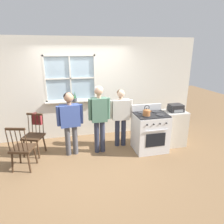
# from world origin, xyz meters

# --- Properties ---
(ground_plane) EXTENTS (16.00, 16.00, 0.00)m
(ground_plane) POSITION_xyz_m (0.00, 0.00, 0.00)
(ground_plane) COLOR brown
(wall_back) EXTENTS (6.40, 0.16, 2.70)m
(wall_back) POSITION_xyz_m (0.02, 1.40, 1.33)
(wall_back) COLOR silver
(wall_back) RESTS_ON ground_plane
(chair_by_window) EXTENTS (0.53, 0.52, 0.97)m
(chair_by_window) POSITION_xyz_m (-1.27, 0.55, 0.45)
(chair_by_window) COLOR #3D2819
(chair_by_window) RESTS_ON ground_plane
(chair_near_wall) EXTENTS (0.51, 0.49, 0.97)m
(chair_near_wall) POSITION_xyz_m (-1.42, -0.04, 0.45)
(chair_near_wall) COLOR #3D2819
(chair_near_wall) RESTS_ON ground_plane
(person_elderly_left) EXTENTS (0.60, 0.25, 1.49)m
(person_elderly_left) POSITION_xyz_m (-0.43, 0.34, 0.92)
(person_elderly_left) COLOR #4C4C51
(person_elderly_left) RESTS_ON ground_plane
(person_teen_center) EXTENTS (0.50, 0.22, 1.61)m
(person_teen_center) POSITION_xyz_m (0.23, 0.31, 0.97)
(person_teen_center) COLOR #2D3347
(person_teen_center) RESTS_ON ground_plane
(person_adult_right) EXTENTS (0.58, 0.24, 1.46)m
(person_adult_right) POSITION_xyz_m (0.80, 0.52, 0.88)
(person_adult_right) COLOR #2D3347
(person_adult_right) RESTS_ON ground_plane
(stove) EXTENTS (0.77, 0.68, 1.08)m
(stove) POSITION_xyz_m (1.44, 0.14, 0.47)
(stove) COLOR silver
(stove) RESTS_ON ground_plane
(kettle) EXTENTS (0.21, 0.17, 0.25)m
(kettle) POSITION_xyz_m (1.27, 0.01, 1.02)
(kettle) COLOR #A86638
(kettle) RESTS_ON stove
(potted_plant) EXTENTS (0.14, 0.14, 0.27)m
(potted_plant) POSITION_xyz_m (-0.27, 1.31, 1.11)
(potted_plant) COLOR #42474C
(potted_plant) RESTS_ON wall_back
(handbag) EXTENTS (0.24, 0.24, 0.31)m
(handbag) POSITION_xyz_m (-1.19, 0.77, 0.79)
(handbag) COLOR maroon
(handbag) RESTS_ON chair_by_window
(side_counter) EXTENTS (0.55, 0.50, 0.90)m
(side_counter) POSITION_xyz_m (2.15, 0.28, 0.45)
(side_counter) COLOR beige
(side_counter) RESTS_ON ground_plane
(stereo) EXTENTS (0.34, 0.29, 0.18)m
(stereo) POSITION_xyz_m (2.15, 0.26, 0.99)
(stereo) COLOR #232326
(stereo) RESTS_ON side_counter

